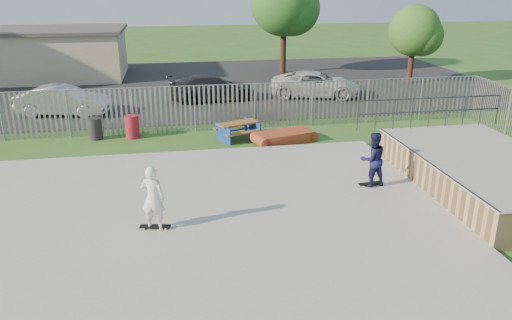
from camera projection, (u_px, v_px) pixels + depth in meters
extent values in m
plane|color=#345F20|center=(178.00, 230.00, 13.22)|extent=(120.00, 120.00, 0.00)
cube|color=#A1A19C|center=(178.00, 227.00, 13.19)|extent=(15.00, 12.00, 0.15)
cube|color=tan|center=(485.00, 175.00, 15.48)|extent=(4.00, 7.00, 1.05)
cube|color=#9E9E99|center=(488.00, 158.00, 15.29)|extent=(4.05, 7.05, 0.04)
cylinder|color=#383A3F|center=(428.00, 162.00, 14.97)|extent=(0.06, 7.00, 0.06)
cube|color=brown|center=(238.00, 123.00, 20.45)|extent=(1.77, 1.20, 0.06)
cube|color=brown|center=(245.00, 133.00, 20.10)|extent=(1.63, 0.84, 0.05)
cube|color=brown|center=(232.00, 126.00, 20.99)|extent=(1.63, 0.84, 0.05)
cube|color=#163597|center=(238.00, 131.00, 20.57)|extent=(1.83, 1.73, 0.68)
cube|color=brown|center=(284.00, 137.00, 20.18)|extent=(2.38, 1.64, 0.43)
cylinder|color=maroon|center=(132.00, 127.00, 20.66)|extent=(0.57, 0.57, 0.95)
cylinder|color=black|center=(95.00, 129.00, 20.50)|extent=(0.54, 0.54, 0.90)
cube|color=black|center=(170.00, 86.00, 30.79)|extent=(40.00, 18.00, 0.02)
imported|color=silver|center=(63.00, 101.00, 23.95)|extent=(4.52, 2.31, 1.42)
imported|color=black|center=(212.00, 88.00, 26.86)|extent=(4.87, 2.40, 1.36)
imported|color=silver|center=(316.00, 84.00, 27.72)|extent=(5.39, 3.53, 1.38)
cube|color=#C2B395|center=(45.00, 55.00, 32.69)|extent=(10.00, 6.00, 3.00)
cube|color=#4C4742|center=(41.00, 30.00, 32.14)|extent=(10.40, 6.40, 0.20)
cylinder|color=#3A2317|center=(283.00, 43.00, 34.18)|extent=(0.39, 0.39, 4.10)
sphere|color=#296021|center=(284.00, 1.00, 33.24)|extent=(4.60, 4.60, 4.60)
cylinder|color=#3D2418|center=(411.00, 61.00, 31.06)|extent=(0.33, 0.33, 2.78)
sphere|color=#325E20|center=(414.00, 30.00, 30.42)|extent=(3.12, 3.12, 3.12)
cube|color=black|center=(371.00, 183.00, 15.66)|extent=(0.82, 0.30, 0.02)
cube|color=black|center=(155.00, 226.00, 12.95)|extent=(0.82, 0.33, 0.02)
imported|color=#151743|center=(373.00, 159.00, 15.39)|extent=(0.92, 0.75, 1.73)
imported|color=white|center=(153.00, 198.00, 12.68)|extent=(0.73, 0.60, 1.73)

